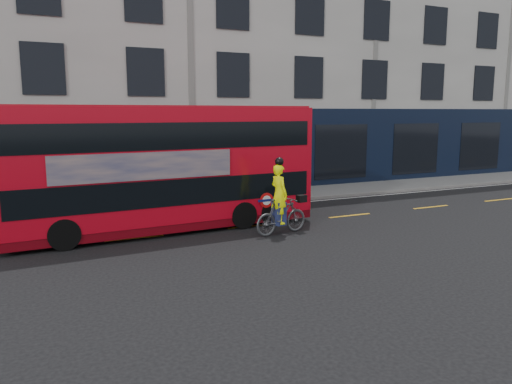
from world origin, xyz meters
TOP-DOWN VIEW (x-y plane):
  - ground at (0.00, 0.00)m, footprint 120.00×120.00m
  - pavement at (0.00, 6.50)m, footprint 60.00×3.00m
  - kerb at (0.00, 5.00)m, footprint 60.00×0.12m
  - building_terrace at (0.00, 12.94)m, footprint 50.00×10.07m
  - road_edge_line at (0.00, 4.70)m, footprint 58.00×0.10m
  - lane_dashes at (0.00, 1.50)m, footprint 58.00×0.12m
  - bus at (-2.81, 2.20)m, footprint 10.14×2.82m
  - cyclist at (0.32, 0.07)m, footprint 1.99×0.87m

SIDE VIEW (x-z plane):
  - ground at x=0.00m, z-range 0.00..0.00m
  - road_edge_line at x=0.00m, z-range 0.00..0.01m
  - lane_dashes at x=0.00m, z-range 0.00..0.01m
  - pavement at x=0.00m, z-range 0.00..0.12m
  - kerb at x=0.00m, z-range 0.00..0.13m
  - cyclist at x=0.32m, z-range -0.41..2.05m
  - bus at x=-2.81m, z-range 0.05..4.09m
  - building_terrace at x=0.00m, z-range -0.01..14.99m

